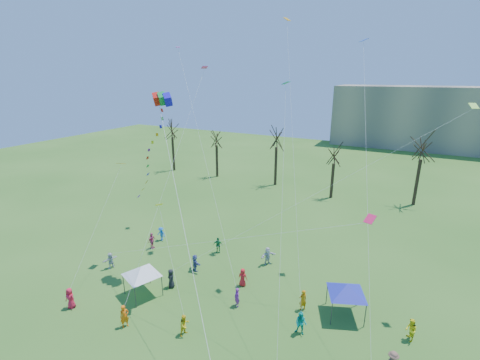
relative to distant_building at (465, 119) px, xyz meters
The scene contains 8 objects.
ground 85.23m from the distant_building, 105.02° to the right, with size 160.00×160.00×0.00m, color #30621F.
distant_building is the anchor object (origin of this frame).
bare_tree_row 49.27m from the distant_building, 112.44° to the right, with size 67.52×8.39×10.87m.
big_box_kite 80.75m from the distant_building, 111.60° to the right, with size 7.34×6.81×21.22m.
canopy_tent_white 83.63m from the distant_building, 110.33° to the right, with size 3.32×3.32×2.69m.
canopy_tent_blue 74.46m from the distant_building, 100.50° to the right, with size 3.42×3.42×2.76m.
festival_crowd 78.99m from the distant_building, 106.76° to the right, with size 26.52×14.21×1.79m.
small_kites_aloft 74.68m from the distant_building, 108.03° to the right, with size 28.85×16.30×31.05m.
Camera 1 is at (11.21, -13.75, 17.67)m, focal length 25.00 mm.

